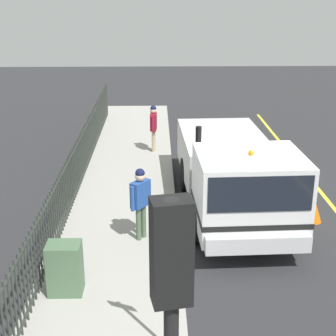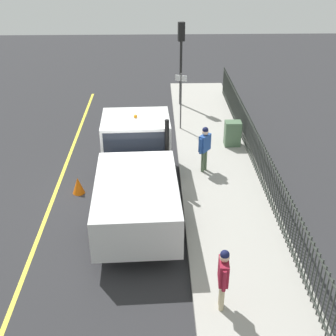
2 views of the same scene
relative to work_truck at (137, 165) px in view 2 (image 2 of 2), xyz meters
name	(u,v)px [view 2 (image 2 of 2)]	position (x,y,z in m)	size (l,w,h in m)	color
ground_plane	(127,201)	(-0.34, -0.23, -1.21)	(52.11, 52.11, 0.00)	#2B2B2D
sidewalk_slab	(227,198)	(2.89, -0.23, -1.13)	(2.89, 23.69, 0.17)	#A3A099
lane_marking	(52,203)	(-2.78, -0.23, -1.21)	(0.12, 21.32, 0.01)	yellow
work_truck	(137,165)	(0.00, 0.00, 0.00)	(2.53, 6.54, 2.53)	white
worker_standing	(205,144)	(2.31, 1.46, -0.01)	(0.46, 0.51, 1.68)	#264C99
pedestrian_distant	(223,274)	(2.06, -4.93, -0.04)	(0.24, 0.61, 1.63)	maroon
iron_fence	(268,176)	(4.16, -0.23, -0.33)	(0.04, 20.17, 1.41)	#2D332D
traffic_light_near	(181,47)	(1.83, 8.26, 1.75)	(0.33, 0.26, 3.93)	black
utility_cabinet	(233,133)	(3.65, 3.54, -0.54)	(0.62, 0.47, 1.00)	#4C6B4C
traffic_cone	(78,185)	(-1.98, 0.35, -0.93)	(0.40, 0.40, 0.58)	orange
street_sign	(181,95)	(1.68, 5.27, 0.47)	(0.47, 0.22, 2.43)	#4C4C4C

